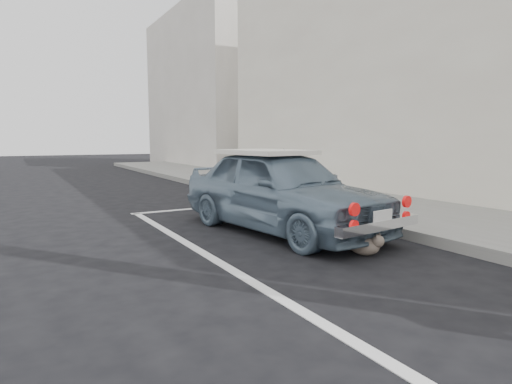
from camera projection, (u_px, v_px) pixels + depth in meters
The scene contains 7 objects.
sidewalk at pixel (504, 231), 6.12m from camera, with size 2.80×40.00×0.15m, color slate.
shop_building at pixel (507, 38), 8.96m from camera, with size 3.50×18.00×7.00m.
building_far at pixel (207, 90), 22.71m from camera, with size 3.50×10.00×8.00m, color beige.
pline_front at pixel (206, 208), 8.68m from camera, with size 3.00×0.12×0.01m, color silver.
pline_side at pixel (213, 258), 4.98m from camera, with size 0.12×7.00×0.01m, color silver.
retro_coupe at pixel (281, 189), 6.43m from camera, with size 1.95×3.86×1.26m.
cat at pixel (366, 244), 5.12m from camera, with size 0.38×0.52×0.30m.
Camera 1 is at (-2.86, -1.46, 1.38)m, focal length 30.00 mm.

